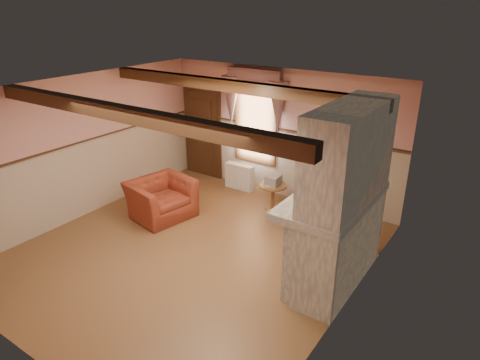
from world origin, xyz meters
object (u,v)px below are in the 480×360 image
Objects in this scene: radiator at (240,177)px; bowl at (333,194)px; mantel_clock at (350,176)px; armchair at (161,199)px; side_table at (273,197)px; oil_lamp at (348,176)px.

bowl is (3.10, -2.12, 1.16)m from radiator.
armchair is at bearing -171.12° from mantel_clock.
mantel_clock is (3.62, 0.57, 1.14)m from armchair.
mantel_clock is (0.00, 0.66, 0.06)m from bowl.
radiator is at bearing 145.57° from bowl.
bowl reaches higher than radiator.
oil_lamp is at bearing -29.17° from side_table.
mantel_clock is at bearing 90.00° from bowl.
side_table is 1.27m from radiator.
armchair reaches higher than radiator.
armchair reaches higher than side_table.
armchair is 2.06× the size of side_table.
radiator is at bearing 154.69° from mantel_clock.
bowl is (1.93, -1.64, 1.18)m from side_table.
armchair is at bearing -104.82° from radiator.
side_table is 2.80m from bowl.
mantel_clock is at bearing -27.05° from side_table.
bowl is at bearing -90.00° from oil_lamp.
side_table is 2.05× the size of oil_lamp.
armchair is 4.23× the size of oil_lamp.
side_table is 1.83× the size of bowl.
side_table is 2.56m from oil_lamp.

